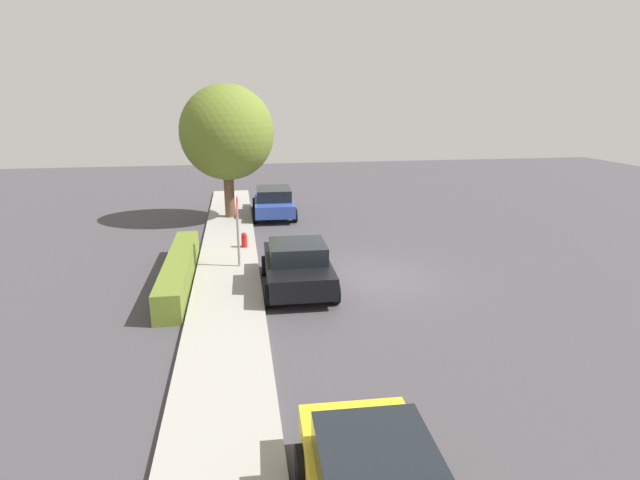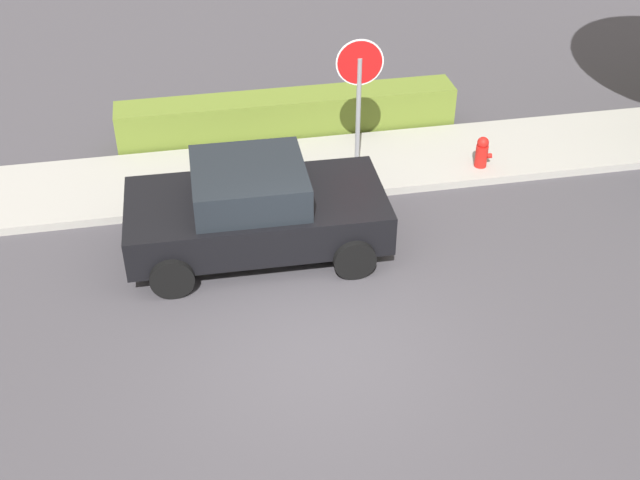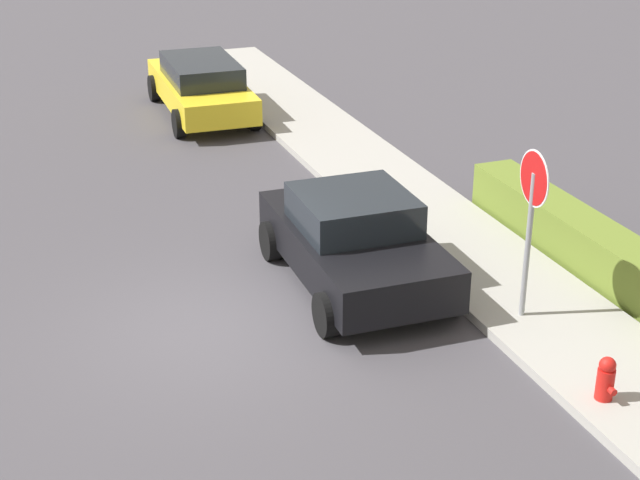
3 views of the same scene
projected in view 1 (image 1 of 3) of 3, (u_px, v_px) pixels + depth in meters
The scene contains 8 objects.
ground_plane at pixel (366, 278), 16.23m from camera, with size 60.00×60.00×0.00m, color #423F44.
sidewalk_curb at pixel (227, 283), 15.52m from camera, with size 32.00×2.07×0.14m, color #9E9B93.
stop_sign at pixel (237, 219), 16.47m from camera, with size 0.79×0.08×2.60m.
parked_car_black at pixel (297, 265), 15.13m from camera, with size 3.95×2.17×1.47m.
parked_car_blue at pixel (274, 201), 24.51m from camera, with size 4.36×2.17×1.43m.
street_tree_near_corner at pixel (227, 133), 22.75m from camera, with size 4.28×4.28×6.28m.
fire_hydrant at pixel (244, 241), 19.01m from camera, with size 0.30×0.22×0.72m.
front_yard_hedge at pixel (179, 270), 15.68m from camera, with size 6.47×0.75×0.84m.
Camera 1 is at (-14.83, 3.96, 5.62)m, focal length 28.00 mm.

